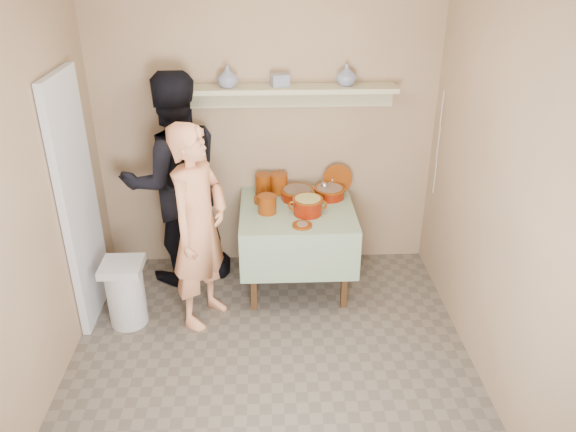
{
  "coord_description": "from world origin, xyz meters",
  "views": [
    {
      "loc": [
        -0.01,
        -3.03,
        2.85
      ],
      "look_at": [
        0.15,
        0.75,
        0.95
      ],
      "focal_mm": 35.0,
      "sensor_mm": 36.0,
      "label": 1
    }
  ],
  "objects_px": {
    "serving_table": "(297,220)",
    "person_cook": "(199,227)",
    "trash_bin": "(126,293)",
    "person_helper": "(175,181)",
    "cazuela_rice": "(308,205)"
  },
  "relations": [
    {
      "from": "serving_table",
      "to": "person_helper",
      "type": "bearing_deg",
      "value": 169.49
    },
    {
      "from": "person_helper",
      "to": "trash_bin",
      "type": "bearing_deg",
      "value": 42.88
    },
    {
      "from": "person_cook",
      "to": "trash_bin",
      "type": "distance_m",
      "value": 0.83
    },
    {
      "from": "trash_bin",
      "to": "cazuela_rice",
      "type": "bearing_deg",
      "value": 15.18
    },
    {
      "from": "person_helper",
      "to": "cazuela_rice",
      "type": "height_order",
      "value": "person_helper"
    },
    {
      "from": "cazuela_rice",
      "to": "trash_bin",
      "type": "relative_size",
      "value": 0.59
    },
    {
      "from": "person_cook",
      "to": "person_helper",
      "type": "xyz_separation_m",
      "value": [
        -0.26,
        0.66,
        0.11
      ]
    },
    {
      "from": "trash_bin",
      "to": "person_cook",
      "type": "bearing_deg",
      "value": 4.81
    },
    {
      "from": "serving_table",
      "to": "cazuela_rice",
      "type": "distance_m",
      "value": 0.25
    },
    {
      "from": "serving_table",
      "to": "person_cook",
      "type": "bearing_deg",
      "value": -149.14
    },
    {
      "from": "person_cook",
      "to": "cazuela_rice",
      "type": "bearing_deg",
      "value": -40.35
    },
    {
      "from": "serving_table",
      "to": "trash_bin",
      "type": "relative_size",
      "value": 1.74
    },
    {
      "from": "person_cook",
      "to": "trash_bin",
      "type": "relative_size",
      "value": 2.98
    },
    {
      "from": "trash_bin",
      "to": "person_helper",
      "type": "bearing_deg",
      "value": 63.62
    },
    {
      "from": "person_cook",
      "to": "person_helper",
      "type": "distance_m",
      "value": 0.72
    }
  ]
}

